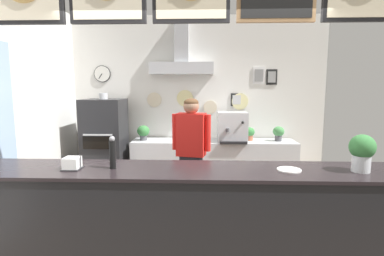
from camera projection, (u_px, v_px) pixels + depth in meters
The scene contains 15 objects.
ground_plane at pixel (192, 252), 3.37m from camera, with size 5.69×5.69×0.00m, color brown.
back_wall_assembly at pixel (196, 96), 5.31m from camera, with size 4.54×2.77×3.06m.
service_counter at pixel (190, 226), 2.81m from camera, with size 3.95×0.65×1.08m.
back_prep_counter at pixel (213, 167), 5.25m from camera, with size 2.77×0.55×0.90m.
pizza_oven at pixel (105, 146), 5.15m from camera, with size 0.66×0.68×1.70m.
shop_worker at pixel (191, 154), 4.07m from camera, with size 0.52×0.29×1.66m.
espresso_machine at pixel (232, 127), 5.11m from camera, with size 0.49×0.52×0.49m.
potted_thyme at pixel (193, 133), 5.17m from camera, with size 0.16×0.16×0.22m.
potted_oregano at pixel (143, 132), 5.20m from camera, with size 0.21×0.21×0.26m.
potted_sage at pixel (249, 133), 5.18m from camera, with size 0.17×0.17×0.23m.
potted_rosemary at pixel (279, 133), 5.13m from camera, with size 0.19×0.19×0.25m.
napkin_holder at pixel (72, 164), 2.72m from camera, with size 0.16×0.16×0.12m.
pepper_grinder at pixel (113, 153), 2.73m from camera, with size 0.06×0.06×0.30m.
basil_vase at pixel (362, 152), 2.62m from camera, with size 0.22×0.22×0.33m.
condiment_plate at pixel (289, 170), 2.68m from camera, with size 0.21×0.21×0.01m.
Camera 1 is at (0.12, -3.14, 1.82)m, focal length 28.48 mm.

